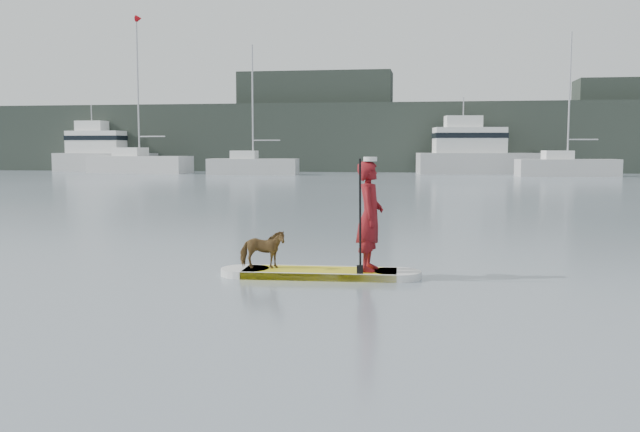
# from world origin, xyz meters

# --- Properties ---
(ground) EXTENTS (140.00, 140.00, 0.00)m
(ground) POSITION_xyz_m (0.00, 0.00, 0.00)
(ground) COLOR slate
(ground) RESTS_ON ground
(paddleboard) EXTENTS (3.30, 0.91, 0.12)m
(paddleboard) POSITION_xyz_m (-1.02, -0.11, 0.06)
(paddleboard) COLOR yellow
(paddleboard) RESTS_ON ground
(paddler) EXTENTS (0.44, 0.66, 1.77)m
(paddler) POSITION_xyz_m (-0.21, -0.08, 1.00)
(paddler) COLOR maroon
(paddler) RESTS_ON paddleboard
(white_cap) EXTENTS (0.22, 0.22, 0.07)m
(white_cap) POSITION_xyz_m (-0.21, -0.08, 1.92)
(white_cap) COLOR silver
(white_cap) RESTS_ON paddler
(dog) EXTENTS (0.79, 0.45, 0.63)m
(dog) POSITION_xyz_m (-1.98, -0.16, 0.44)
(dog) COLOR #50331B
(dog) RESTS_ON paddleboard
(paddle) EXTENTS (0.10, 0.30, 2.00)m
(paddle) POSITION_xyz_m (-0.34, -0.41, 0.80)
(paddle) COLOR black
(paddle) RESTS_ON ground
(sailboat_b) EXTENTS (9.01, 3.91, 12.95)m
(sailboat_b) POSITION_xyz_m (-23.56, 45.18, 0.90)
(sailboat_b) COLOR silver
(sailboat_b) RESTS_ON ground
(sailboat_c) EXTENTS (7.11, 2.69, 10.04)m
(sailboat_c) POSITION_xyz_m (-13.21, 42.94, 0.74)
(sailboat_c) COLOR silver
(sailboat_c) RESTS_ON ground
(sailboat_e) EXTENTS (7.43, 3.05, 10.49)m
(sailboat_e) POSITION_xyz_m (10.52, 43.36, 0.75)
(sailboat_e) COLOR silver
(sailboat_e) RESTS_ON ground
(motor_yacht_a) EXTENTS (10.64, 4.54, 6.18)m
(motor_yacht_a) POSITION_xyz_m (4.23, 47.93, 1.74)
(motor_yacht_a) COLOR silver
(motor_yacht_a) RESTS_ON ground
(motor_yacht_b) EXTENTS (9.13, 3.35, 5.96)m
(motor_yacht_b) POSITION_xyz_m (-28.71, 49.12, 1.68)
(motor_yacht_b) COLOR silver
(motor_yacht_b) RESTS_ON ground
(shore_mass) EXTENTS (90.00, 6.00, 6.00)m
(shore_mass) POSITION_xyz_m (0.00, 53.00, 3.00)
(shore_mass) COLOR #212A23
(shore_mass) RESTS_ON ground
(shore_building_west) EXTENTS (14.00, 4.00, 9.00)m
(shore_building_west) POSITION_xyz_m (-10.00, 54.00, 4.50)
(shore_building_west) COLOR #212A23
(shore_building_west) RESTS_ON ground
(shore_building_east) EXTENTS (10.00, 4.00, 8.00)m
(shore_building_east) POSITION_xyz_m (18.00, 54.00, 4.00)
(shore_building_east) COLOR #212A23
(shore_building_east) RESTS_ON ground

